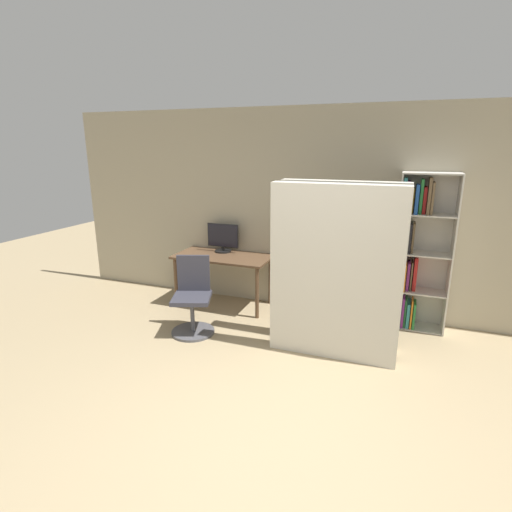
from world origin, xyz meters
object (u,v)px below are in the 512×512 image
at_px(office_chair, 193,302).
at_px(mattress_far, 340,266).
at_px(mattress_near, 335,274).
at_px(monitor, 223,238).
at_px(bookshelf, 416,253).

height_order(office_chair, mattress_far, mattress_far).
relative_size(mattress_near, mattress_far, 1.00).
height_order(monitor, office_chair, monitor).
relative_size(bookshelf, mattress_near, 1.03).
height_order(office_chair, bookshelf, bookshelf).
height_order(mattress_near, mattress_far, mattress_near).
distance_m(monitor, mattress_far, 1.95).
relative_size(monitor, office_chair, 0.51).
xyz_separation_m(bookshelf, mattress_far, (-0.79, -0.77, -0.03)).
bearing_deg(mattress_far, office_chair, -169.12).
bearing_deg(monitor, mattress_near, -31.69).
xyz_separation_m(mattress_near, mattress_far, (0.00, 0.33, -0.00)).
bearing_deg(office_chair, monitor, 95.24).
height_order(monitor, mattress_near, mattress_near).
xyz_separation_m(monitor, mattress_near, (1.79, -1.11, -0.01)).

